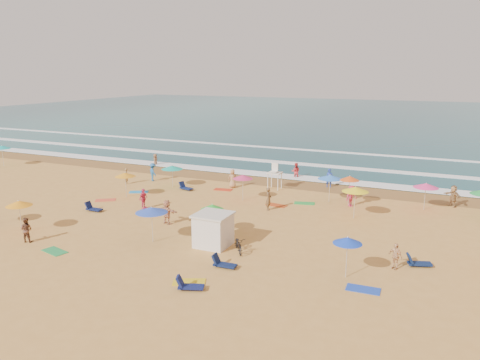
% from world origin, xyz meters
% --- Properties ---
extents(ground, '(220.00, 220.00, 0.00)m').
position_xyz_m(ground, '(0.00, 0.00, 0.00)').
color(ground, gold).
rests_on(ground, ground).
extents(ocean, '(220.00, 140.00, 0.18)m').
position_xyz_m(ocean, '(0.00, 84.00, 0.00)').
color(ocean, '#0C4756').
rests_on(ocean, ground).
extents(wet_sand, '(220.00, 220.00, 0.00)m').
position_xyz_m(wet_sand, '(0.00, 12.50, 0.01)').
color(wet_sand, olive).
rests_on(wet_sand, ground).
extents(surf_foam, '(200.00, 18.70, 0.05)m').
position_xyz_m(surf_foam, '(0.00, 21.32, 0.10)').
color(surf_foam, white).
rests_on(surf_foam, ground).
extents(cabana, '(2.00, 2.00, 2.00)m').
position_xyz_m(cabana, '(4.94, -5.52, 1.00)').
color(cabana, silver).
rests_on(cabana, ground).
extents(cabana_roof, '(2.20, 2.20, 0.12)m').
position_xyz_m(cabana_roof, '(4.94, -5.52, 2.06)').
color(cabana_roof, silver).
rests_on(cabana_roof, cabana).
extents(bicycle, '(1.59, 1.91, 0.98)m').
position_xyz_m(bicycle, '(6.84, -5.82, 0.49)').
color(bicycle, black).
rests_on(bicycle, ground).
extents(lifeguard_stand, '(1.20, 1.20, 2.10)m').
position_xyz_m(lifeguard_stand, '(3.36, 9.84, 1.05)').
color(lifeguard_stand, white).
rests_on(lifeguard_stand, ground).
extents(beach_umbrellas, '(52.74, 26.34, 0.79)m').
position_xyz_m(beach_umbrellas, '(1.92, 0.51, 2.10)').
color(beach_umbrellas, '#FF9B15').
rests_on(beach_umbrellas, ground).
extents(loungers, '(37.93, 19.31, 0.34)m').
position_xyz_m(loungers, '(1.97, -4.57, 0.17)').
color(loungers, '#0D1345').
rests_on(loungers, ground).
extents(towels, '(46.94, 23.39, 0.03)m').
position_xyz_m(towels, '(1.29, -0.24, 0.01)').
color(towels, '#C2184B').
rests_on(towels, ground).
extents(beachgoers, '(47.83, 27.11, 2.10)m').
position_xyz_m(beachgoers, '(3.08, 5.14, 0.83)').
color(beachgoers, brown).
rests_on(beachgoers, ground).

